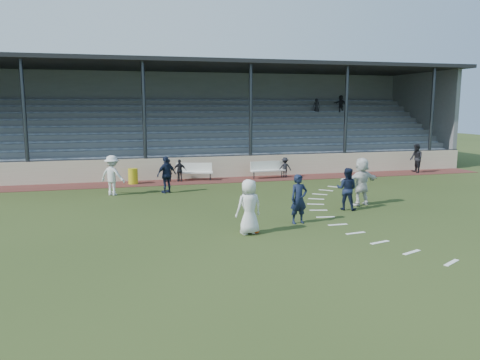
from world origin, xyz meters
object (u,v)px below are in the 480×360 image
at_px(official, 416,158).
at_px(bench_left, 194,170).
at_px(player_navy_lead, 299,199).
at_px(bench_right, 267,168).
at_px(player_white_lead, 249,207).
at_px(football, 256,230).
at_px(trash_bin, 133,176).

bearing_deg(official, bench_left, -83.76).
height_order(player_navy_lead, official, official).
relative_size(bench_left, player_navy_lead, 1.18).
distance_m(bench_right, player_white_lead, 11.70).
xyz_separation_m(football, player_white_lead, (-0.23, 0.04, 0.78)).
distance_m(bench_right, trash_bin, 7.44).
bearing_deg(football, player_navy_lead, 26.73).
bearing_deg(player_white_lead, official, -153.83).
xyz_separation_m(player_white_lead, official, (13.58, 10.69, 0.01)).
xyz_separation_m(bench_right, player_white_lead, (-4.14, -10.94, 0.30)).
bearing_deg(player_white_lead, trash_bin, -85.00).
height_order(bench_left, player_white_lead, player_white_lead).
distance_m(bench_right, football, 11.66).
bearing_deg(player_white_lead, player_navy_lead, -168.88).
height_order(bench_left, official, official).
bearing_deg(official, player_white_lead, -43.38).
bearing_deg(trash_bin, player_white_lead, -72.98).
bearing_deg(bench_left, bench_right, 11.08).
bearing_deg(bench_right, player_white_lead, -115.47).
bearing_deg(football, player_white_lead, 170.74).
xyz_separation_m(football, official, (13.35, 10.72, 0.79)).
height_order(bench_left, trash_bin, bench_left).
bearing_deg(official, trash_bin, -81.89).
bearing_deg(bench_right, football, -114.33).
bearing_deg(bench_left, player_white_lead, -75.32).
relative_size(player_white_lead, player_navy_lead, 1.03).
relative_size(football, official, 0.12).
distance_m(trash_bin, player_white_lead, 11.28).
distance_m(bench_left, player_navy_lead, 10.53).
relative_size(bench_right, player_white_lead, 1.14).
relative_size(bench_left, football, 9.69).
bearing_deg(player_white_lead, bench_right, -122.75).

